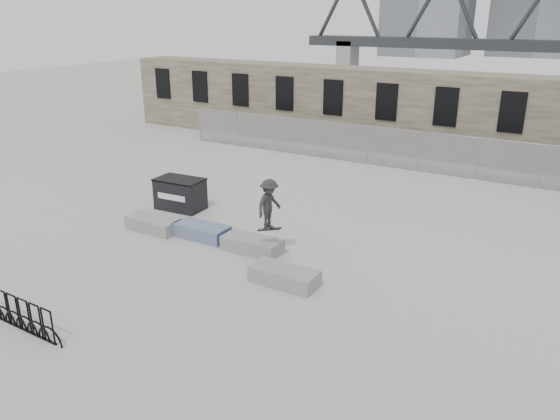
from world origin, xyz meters
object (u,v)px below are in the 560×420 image
at_px(planter_far_left, 153,224).
at_px(planter_center_right, 252,244).
at_px(planter_center_left, 202,230).
at_px(dumpster, 180,194).
at_px(skateboarder, 269,204).
at_px(planter_offset, 284,276).
at_px(bike_rack, 13,311).

xyz_separation_m(planter_far_left, planter_center_right, (4.12, 0.26, 0.00)).
bearing_deg(planter_center_left, dumpster, 143.12).
height_order(planter_center_left, skateboarder, skateboarder).
height_order(planter_center_left, planter_offset, same).
xyz_separation_m(planter_center_left, bike_rack, (-0.42, -6.99, 0.18)).
distance_m(planter_center_right, planter_offset, 2.52).
bearing_deg(planter_center_right, planter_offset, -34.87).
distance_m(planter_far_left, bike_rack, 6.80).
height_order(planter_far_left, dumpster, dumpster).
distance_m(planter_offset, dumpster, 7.70).
xyz_separation_m(planter_center_right, dumpster, (-4.79, 2.05, 0.37)).
height_order(planter_far_left, planter_offset, same).
bearing_deg(planter_far_left, dumpster, 106.06).
relative_size(planter_far_left, bike_rack, 0.56).
bearing_deg(planter_center_right, planter_far_left, -176.34).
relative_size(planter_far_left, dumpster, 1.01).
distance_m(planter_center_left, bike_rack, 7.00).
relative_size(planter_center_left, planter_center_right, 1.00).
bearing_deg(skateboarder, planter_far_left, 96.66).
height_order(planter_center_right, dumpster, dumpster).
height_order(planter_offset, bike_rack, bike_rack).
xyz_separation_m(planter_far_left, planter_center_left, (1.94, 0.36, 0.00)).
xyz_separation_m(planter_center_right, bike_rack, (-2.61, -6.89, 0.18)).
distance_m(planter_offset, bike_rack, 7.18).
height_order(planter_far_left, planter_center_left, same).
xyz_separation_m(planter_far_left, dumpster, (-0.67, 2.32, 0.37)).
bearing_deg(planter_offset, planter_center_left, 160.10).
xyz_separation_m(planter_offset, skateboarder, (-1.30, 1.29, 1.57)).
bearing_deg(planter_center_left, skateboarder, -4.77).
height_order(planter_far_left, skateboarder, skateboarder).
relative_size(planter_offset, skateboarder, 1.14).
bearing_deg(dumpster, bike_rack, -79.93).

